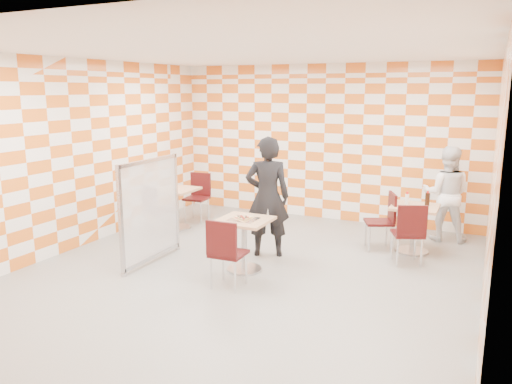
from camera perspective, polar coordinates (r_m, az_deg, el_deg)
room_shell at (r=7.08m, az=0.46°, el=3.36°), size 7.00×7.00×7.00m
main_table at (r=7.02m, az=-1.36°, el=-5.01°), size 0.70×0.70×0.75m
second_table at (r=8.17m, az=17.59°, el=-3.16°), size 0.70×0.70×0.75m
empty_table at (r=9.24m, az=-9.09°, el=-1.07°), size 0.70×0.70×0.75m
chair_main_front at (r=6.36m, az=-3.52°, el=-6.48°), size 0.44×0.45×0.92m
chair_second_front at (r=7.53m, az=17.14°, el=-4.11°), size 0.55×0.56×0.92m
chair_second_side at (r=8.17m, az=14.52°, el=-2.73°), size 0.56×0.56×0.92m
chair_empty_near at (r=8.73m, az=-11.48°, el=-1.66°), size 0.54×0.55×0.92m
chair_empty_far at (r=9.76m, az=-6.59°, el=-0.09°), size 0.46×0.47×0.92m
partition at (r=7.44m, az=-11.96°, el=-2.07°), size 0.08×1.38×1.55m
man_dark at (r=7.57m, az=1.31°, el=-0.56°), size 0.79×0.68×1.84m
man_white at (r=8.95m, az=20.90°, el=-0.19°), size 0.82×0.66×1.60m
pizza_on_foil at (r=6.94m, az=-1.42°, el=-3.00°), size 0.40×0.40×0.04m
sport_bottle at (r=8.18m, az=16.87°, el=-0.72°), size 0.06×0.06×0.20m
soda_bottle at (r=8.18m, az=19.00°, el=-0.76°), size 0.07×0.07×0.23m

